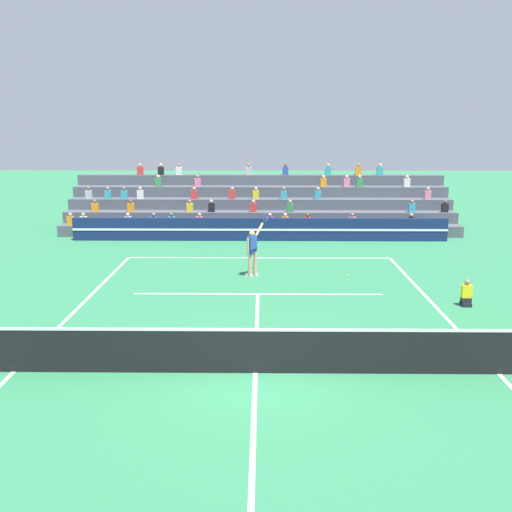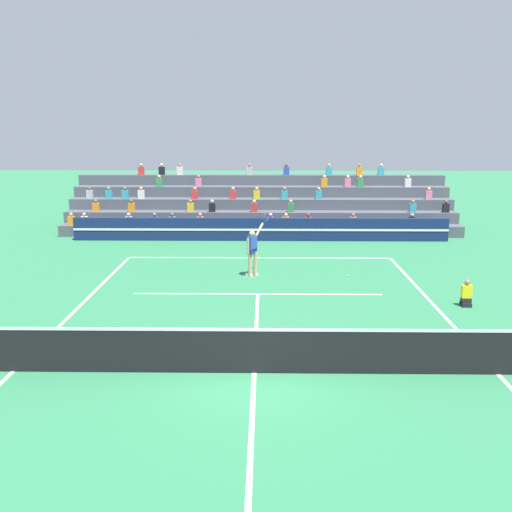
# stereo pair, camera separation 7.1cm
# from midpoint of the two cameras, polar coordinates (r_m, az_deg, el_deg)

# --- Properties ---
(ground_plane) EXTENTS (120.00, 120.00, 0.00)m
(ground_plane) POSITION_cam_midpoint_polar(r_m,az_deg,el_deg) (13.80, -0.02, -11.08)
(ground_plane) COLOR #2D7A4C
(court_lines) EXTENTS (11.10, 23.90, 0.01)m
(court_lines) POSITION_cam_midpoint_polar(r_m,az_deg,el_deg) (13.79, -0.02, -11.07)
(court_lines) COLOR white
(court_lines) RESTS_ON ground
(tennis_net) EXTENTS (12.00, 0.10, 1.10)m
(tennis_net) POSITION_cam_midpoint_polar(r_m,az_deg,el_deg) (13.59, -0.03, -8.98)
(tennis_net) COLOR black
(tennis_net) RESTS_ON ground
(sponsor_banner_wall) EXTENTS (18.00, 0.26, 1.10)m
(sponsor_banner_wall) POSITION_cam_midpoint_polar(r_m,az_deg,el_deg) (28.79, 0.47, 2.55)
(sponsor_banner_wall) COLOR navy
(sponsor_banner_wall) RESTS_ON ground
(bleacher_stand) EXTENTS (20.15, 4.75, 3.38)m
(bleacher_stand) POSITION_cam_midpoint_polar(r_m,az_deg,el_deg) (32.47, 0.51, 4.52)
(bleacher_stand) COLOR #4C515B
(bleacher_stand) RESTS_ON ground
(ball_kid_courtside) EXTENTS (0.30, 0.36, 0.84)m
(ball_kid_courtside) POSITION_cam_midpoint_polar(r_m,az_deg,el_deg) (19.60, 19.49, -3.59)
(ball_kid_courtside) COLOR black
(ball_kid_courtside) RESTS_ON ground
(tennis_player) EXTENTS (0.90, 1.07, 2.32)m
(tennis_player) POSITION_cam_midpoint_polar(r_m,az_deg,el_deg) (21.98, -0.22, 0.58)
(tennis_player) COLOR tan
(tennis_player) RESTS_ON ground
(tennis_ball) EXTENTS (0.07, 0.07, 0.07)m
(tennis_ball) POSITION_cam_midpoint_polar(r_m,az_deg,el_deg) (22.37, 8.80, -1.85)
(tennis_ball) COLOR #C6DB33
(tennis_ball) RESTS_ON ground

